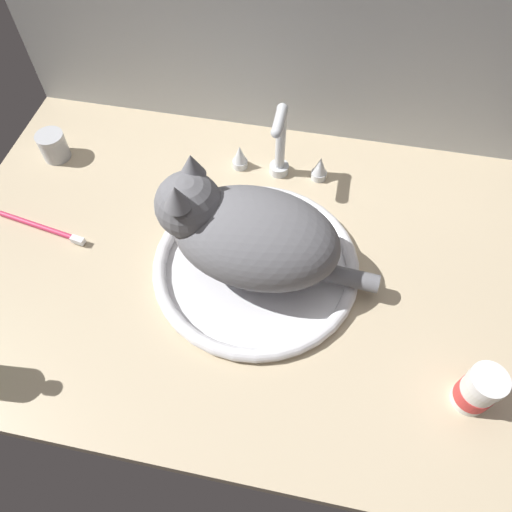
{
  "coord_description": "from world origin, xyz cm",
  "views": [
    {
      "loc": [
        12.03,
        -47.51,
        77.46
      ],
      "look_at": [
        2.72,
        -1.0,
        7.0
      ],
      "focal_mm": 33.88,
      "sensor_mm": 36.0,
      "label": 1
    }
  ],
  "objects_px": {
    "pill_bottle": "(478,390)",
    "faucet": "(280,150)",
    "toothbrush": "(43,230)",
    "cat": "(242,232)",
    "metal_jar": "(53,146)",
    "sink_basin": "(256,265)"
  },
  "relations": [
    {
      "from": "sink_basin",
      "to": "cat",
      "type": "xyz_separation_m",
      "value": [
        -0.02,
        0.0,
        0.09
      ]
    },
    {
      "from": "cat",
      "to": "toothbrush",
      "type": "bearing_deg",
      "value": 179.95
    },
    {
      "from": "metal_jar",
      "to": "pill_bottle",
      "type": "relative_size",
      "value": 0.66
    },
    {
      "from": "cat",
      "to": "toothbrush",
      "type": "distance_m",
      "value": 0.41
    },
    {
      "from": "toothbrush",
      "to": "sink_basin",
      "type": "bearing_deg",
      "value": -0.29
    },
    {
      "from": "faucet",
      "to": "cat",
      "type": "relative_size",
      "value": 0.51
    },
    {
      "from": "sink_basin",
      "to": "metal_jar",
      "type": "bearing_deg",
      "value": 157.49
    },
    {
      "from": "faucet",
      "to": "sink_basin",
      "type": "bearing_deg",
      "value": -90.0
    },
    {
      "from": "pill_bottle",
      "to": "toothbrush",
      "type": "height_order",
      "value": "pill_bottle"
    },
    {
      "from": "pill_bottle",
      "to": "faucet",
      "type": "bearing_deg",
      "value": 131.8
    },
    {
      "from": "metal_jar",
      "to": "pill_bottle",
      "type": "height_order",
      "value": "pill_bottle"
    },
    {
      "from": "toothbrush",
      "to": "cat",
      "type": "bearing_deg",
      "value": -0.05
    },
    {
      "from": "metal_jar",
      "to": "pill_bottle",
      "type": "distance_m",
      "value": 0.92
    },
    {
      "from": "cat",
      "to": "toothbrush",
      "type": "height_order",
      "value": "cat"
    },
    {
      "from": "sink_basin",
      "to": "metal_jar",
      "type": "xyz_separation_m",
      "value": [
        -0.48,
        0.2,
        0.02
      ]
    },
    {
      "from": "cat",
      "to": "pill_bottle",
      "type": "xyz_separation_m",
      "value": [
        0.39,
        -0.17,
        -0.06
      ]
    },
    {
      "from": "pill_bottle",
      "to": "metal_jar",
      "type": "bearing_deg",
      "value": 156.37
    },
    {
      "from": "faucet",
      "to": "cat",
      "type": "height_order",
      "value": "cat"
    },
    {
      "from": "faucet",
      "to": "pill_bottle",
      "type": "bearing_deg",
      "value": -48.2
    },
    {
      "from": "sink_basin",
      "to": "cat",
      "type": "bearing_deg",
      "value": 175.65
    },
    {
      "from": "sink_basin",
      "to": "pill_bottle",
      "type": "distance_m",
      "value": 0.41
    },
    {
      "from": "sink_basin",
      "to": "metal_jar",
      "type": "height_order",
      "value": "metal_jar"
    }
  ]
}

